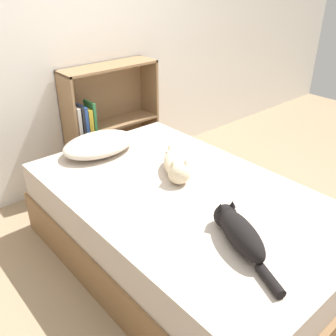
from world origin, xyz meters
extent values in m
plane|color=#997F60|center=(0.00, 0.00, 0.00)|extent=(8.00, 8.00, 0.00)
cube|color=white|center=(0.00, 1.46, 1.25)|extent=(8.00, 0.06, 2.50)
cube|color=brown|center=(0.00, 0.00, 0.15)|extent=(1.25, 2.04, 0.31)
cube|color=#C1B2A3|center=(0.00, 0.00, 0.43)|extent=(1.21, 1.97, 0.24)
ellipsoid|color=beige|center=(-0.10, 0.80, 0.61)|extent=(0.55, 0.37, 0.13)
ellipsoid|color=beige|center=(0.13, 0.22, 0.61)|extent=(0.34, 0.38, 0.13)
sphere|color=beige|center=(0.04, 0.10, 0.62)|extent=(0.14, 0.14, 0.14)
cone|color=beige|center=(0.08, 0.08, 0.69)|extent=(0.04, 0.04, 0.03)
cone|color=beige|center=(0.01, 0.12, 0.69)|extent=(0.04, 0.04, 0.03)
cylinder|color=beige|center=(0.27, 0.41, 0.58)|extent=(0.14, 0.16, 0.06)
ellipsoid|color=black|center=(-0.13, -0.54, 0.61)|extent=(0.28, 0.41, 0.14)
sphere|color=black|center=(-0.07, -0.38, 0.61)|extent=(0.12, 0.12, 0.12)
cone|color=black|center=(-0.10, -0.37, 0.67)|extent=(0.04, 0.04, 0.03)
cone|color=black|center=(-0.04, -0.39, 0.67)|extent=(0.04, 0.04, 0.03)
cylinder|color=black|center=(-0.24, -0.78, 0.57)|extent=(0.11, 0.18, 0.05)
cube|color=#8E6B47|center=(-0.08, 1.29, 0.51)|extent=(0.02, 0.26, 1.02)
cube|color=#8E6B47|center=(0.75, 1.29, 0.51)|extent=(0.02, 0.26, 1.02)
cube|color=#8E6B47|center=(0.34, 1.29, 0.01)|extent=(0.85, 0.26, 0.02)
cube|color=#8E6B47|center=(0.34, 1.29, 1.01)|extent=(0.85, 0.26, 0.02)
cube|color=#8E6B47|center=(0.34, 1.29, 0.51)|extent=(0.81, 0.26, 0.02)
cube|color=#8E6B47|center=(0.34, 1.41, 0.51)|extent=(0.85, 0.02, 1.02)
cube|color=beige|center=(-0.04, 1.25, 0.64)|extent=(0.03, 0.16, 0.24)
cube|color=#232328|center=(0.00, 1.25, 0.64)|extent=(0.02, 0.16, 0.24)
cube|color=#2D519E|center=(0.03, 1.25, 0.64)|extent=(0.03, 0.16, 0.23)
cube|color=gold|center=(0.06, 1.25, 0.62)|extent=(0.04, 0.16, 0.20)
cube|color=#337F47|center=(0.10, 1.25, 0.65)|extent=(0.02, 0.16, 0.25)
camera|label=1|loc=(-1.33, -1.38, 1.75)|focal=40.00mm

